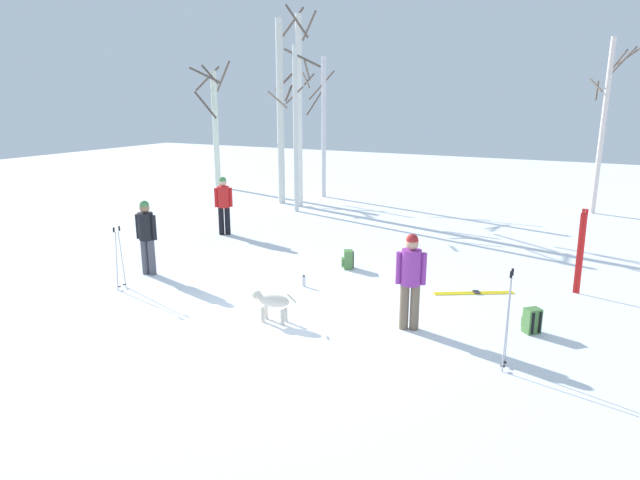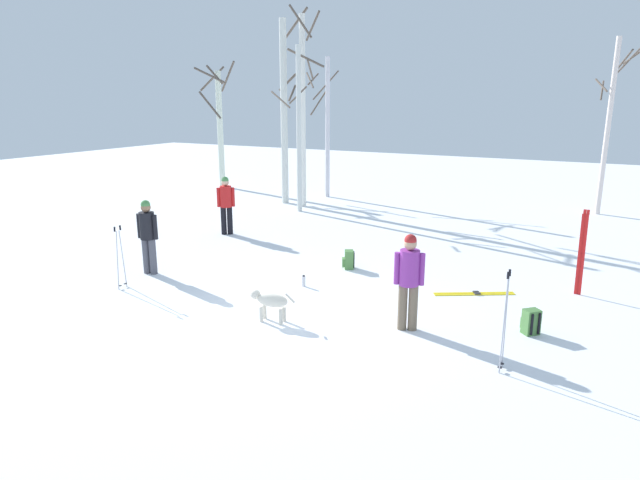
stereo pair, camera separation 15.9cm
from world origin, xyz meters
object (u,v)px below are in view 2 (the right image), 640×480
at_px(dog, 270,301).
at_px(water_bottle_0, 304,281).
at_px(person_1, 148,232).
at_px(birch_tree_5, 609,123).
at_px(person_2, 226,202).
at_px(ski_poles_0, 120,255).
at_px(birch_tree_0, 219,123).
at_px(birch_tree_4, 299,128).
at_px(birch_tree_1, 285,110).
at_px(birch_tree_3, 303,109).
at_px(person_0, 409,276).
at_px(backpack_0, 531,322).
at_px(birch_tree_2, 326,124).
at_px(ski_poles_1, 505,318).
at_px(ski_pair_planted_0, 582,253).
at_px(ski_pair_lying_0, 474,294).
at_px(backpack_1, 349,260).

height_order(dog, water_bottle_0, dog).
relative_size(person_1, birch_tree_5, 0.29).
bearing_deg(person_2, ski_poles_0, -78.83).
xyz_separation_m(birch_tree_0, birch_tree_4, (5.87, -3.14, 0.08)).
distance_m(birch_tree_1, birch_tree_3, 0.96).
relative_size(ski_poles_0, birch_tree_0, 0.25).
distance_m(person_1, birch_tree_0, 12.89).
bearing_deg(person_1, birch_tree_5, 54.38).
bearing_deg(person_0, water_bottle_0, 157.53).
height_order(backpack_0, birch_tree_2, birch_tree_2).
relative_size(ski_poles_1, birch_tree_4, 0.27).
xyz_separation_m(person_0, ski_pair_planted_0, (2.50, 3.35, -0.10)).
bearing_deg(backpack_0, ski_poles_1, -97.00).
distance_m(ski_pair_planted_0, ski_pair_lying_0, 2.28).
distance_m(ski_poles_1, birch_tree_5, 13.56).
relative_size(ski_pair_planted_0, water_bottle_0, 7.14).
distance_m(ski_pair_planted_0, birch_tree_5, 9.49).
relative_size(backpack_1, birch_tree_2, 0.08).
height_order(ski_pair_planted_0, birch_tree_2, birch_tree_2).
relative_size(person_0, birch_tree_3, 0.25).
xyz_separation_m(birch_tree_3, birch_tree_4, (0.34, -0.89, -0.64)).
bearing_deg(person_0, backpack_1, 131.40).
relative_size(person_2, ski_pair_planted_0, 0.96).
xyz_separation_m(person_0, birch_tree_3, (-7.22, 9.01, 2.57)).
relative_size(backpack_1, birch_tree_1, 0.06).
distance_m(ski_pair_planted_0, birch_tree_1, 12.45).
relative_size(birch_tree_3, birch_tree_5, 1.19).
relative_size(water_bottle_0, birch_tree_5, 0.04).
distance_m(ski_poles_0, ski_poles_1, 7.81).
distance_m(ski_pair_lying_0, birch_tree_3, 10.88).
bearing_deg(person_1, birch_tree_3, 96.11).
relative_size(person_0, birch_tree_5, 0.29).
distance_m(person_0, ski_pair_lying_0, 2.63).
relative_size(dog, backpack_1, 2.03).
bearing_deg(ski_poles_0, person_0, 7.25).
xyz_separation_m(person_2, ski_pair_planted_0, (9.55, -0.79, -0.10)).
relative_size(birch_tree_0, birch_tree_2, 1.00).
bearing_deg(dog, ski_pair_planted_0, 40.90).
distance_m(backpack_1, birch_tree_1, 9.29).
bearing_deg(person_0, person_1, 177.70).
xyz_separation_m(backpack_0, birch_tree_2, (-9.34, 10.41, 2.70)).
bearing_deg(birch_tree_5, ski_poles_1, -93.48).
relative_size(backpack_1, water_bottle_0, 1.76).
bearing_deg(ski_poles_1, birch_tree_0, 140.32).
distance_m(person_2, birch_tree_3, 5.51).
xyz_separation_m(person_1, birch_tree_1, (-1.86, 9.03, 2.50)).
bearing_deg(ski_poles_1, birch_tree_5, 86.52).
bearing_deg(ski_pair_lying_0, ski_pair_planted_0, 27.98).
xyz_separation_m(ski_poles_0, ski_poles_1, (7.81, 0.01, 0.10)).
height_order(person_1, ski_poles_0, person_1).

